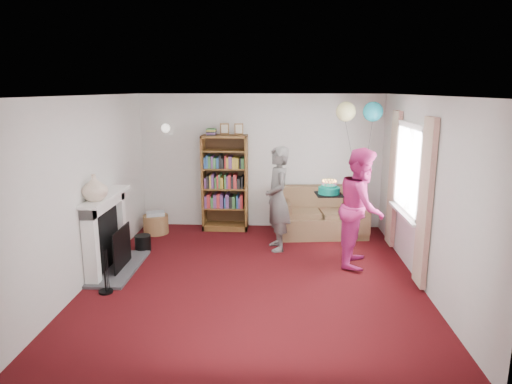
# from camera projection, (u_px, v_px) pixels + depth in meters

# --- Properties ---
(ground) EXTENTS (5.00, 5.00, 0.00)m
(ground) POSITION_uv_depth(u_px,v_px,m) (254.00, 277.00, 6.39)
(ground) COLOR black
(ground) RESTS_ON ground
(wall_back) EXTENTS (4.50, 0.02, 2.50)m
(wall_back) POSITION_uv_depth(u_px,v_px,m) (261.00, 162.00, 8.56)
(wall_back) COLOR silver
(wall_back) RESTS_ON ground
(wall_left) EXTENTS (0.02, 5.00, 2.50)m
(wall_left) POSITION_uv_depth(u_px,v_px,m) (89.00, 189.00, 6.22)
(wall_left) COLOR silver
(wall_left) RESTS_ON ground
(wall_right) EXTENTS (0.02, 5.00, 2.50)m
(wall_right) POSITION_uv_depth(u_px,v_px,m) (425.00, 192.00, 6.01)
(wall_right) COLOR silver
(wall_right) RESTS_ON ground
(ceiling) EXTENTS (4.50, 5.00, 0.01)m
(ceiling) POSITION_uv_depth(u_px,v_px,m) (254.00, 95.00, 5.84)
(ceiling) COLOR white
(ceiling) RESTS_ON wall_back
(fireplace) EXTENTS (0.55, 1.80, 1.12)m
(fireplace) POSITION_uv_depth(u_px,v_px,m) (110.00, 236.00, 6.56)
(fireplace) COLOR #3F3F42
(fireplace) RESTS_ON ground
(window_bay) EXTENTS (0.14, 2.02, 2.20)m
(window_bay) POSITION_uv_depth(u_px,v_px,m) (408.00, 186.00, 6.61)
(window_bay) COLOR white
(window_bay) RESTS_ON ground
(wall_sconce) EXTENTS (0.16, 0.23, 0.16)m
(wall_sconce) POSITION_uv_depth(u_px,v_px,m) (166.00, 128.00, 8.36)
(wall_sconce) COLOR gold
(wall_sconce) RESTS_ON ground
(bookcase) EXTENTS (0.84, 0.42, 1.98)m
(bookcase) POSITION_uv_depth(u_px,v_px,m) (225.00, 183.00, 8.47)
(bookcase) COLOR #472B14
(bookcase) RESTS_ON ground
(sofa) EXTENTS (1.59, 0.84, 0.84)m
(sofa) POSITION_uv_depth(u_px,v_px,m) (320.00, 216.00, 8.28)
(sofa) COLOR brown
(sofa) RESTS_ON ground
(wicker_basket) EXTENTS (0.45, 0.45, 0.40)m
(wicker_basket) POSITION_uv_depth(u_px,v_px,m) (156.00, 224.00, 8.32)
(wicker_basket) COLOR olive
(wicker_basket) RESTS_ON ground
(person_striped) EXTENTS (0.53, 0.69, 1.70)m
(person_striped) POSITION_uv_depth(u_px,v_px,m) (278.00, 199.00, 7.36)
(person_striped) COLOR black
(person_striped) RESTS_ON ground
(person_magenta) EXTENTS (0.86, 1.00, 1.76)m
(person_magenta) POSITION_uv_depth(u_px,v_px,m) (361.00, 207.00, 6.71)
(person_magenta) COLOR #C22673
(person_magenta) RESTS_ON ground
(birthday_cake) EXTENTS (0.39, 0.39, 0.22)m
(birthday_cake) POSITION_uv_depth(u_px,v_px,m) (329.00, 191.00, 6.86)
(birthday_cake) COLOR black
(birthday_cake) RESTS_ON ground
(balloons) EXTENTS (0.77, 0.33, 1.74)m
(balloons) POSITION_uv_depth(u_px,v_px,m) (359.00, 112.00, 7.46)
(balloons) COLOR #3F3F3F
(balloons) RESTS_ON ground
(mantel_vase) EXTENTS (0.38, 0.38, 0.36)m
(mantel_vase) POSITION_uv_depth(u_px,v_px,m) (94.00, 187.00, 6.06)
(mantel_vase) COLOR beige
(mantel_vase) RESTS_ON fireplace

